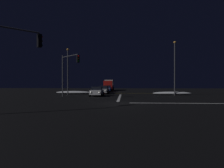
# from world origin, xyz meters

# --- Properties ---
(ground) EXTENTS (120.00, 120.00, 0.10)m
(ground) POSITION_xyz_m (0.00, 0.00, -0.05)
(ground) COLOR black
(stop_line_north) EXTENTS (0.35, 14.56, 0.01)m
(stop_line_north) POSITION_xyz_m (0.00, 8.49, 0.00)
(stop_line_north) COLOR white
(stop_line_north) RESTS_ON ground
(centre_line_ns) EXTENTS (22.00, 0.15, 0.01)m
(centre_line_ns) POSITION_xyz_m (0.00, 20.09, 0.00)
(centre_line_ns) COLOR yellow
(centre_line_ns) RESTS_ON ground
(crosswalk_bar_east) EXTENTS (14.56, 0.40, 0.01)m
(crosswalk_bar_east) POSITION_xyz_m (8.59, 0.00, 0.00)
(crosswalk_bar_east) COLOR white
(crosswalk_bar_east) RESTS_ON ground
(snow_bank_left_curb) EXTENTS (6.88, 1.50, 0.58)m
(snow_bank_left_curb) POSITION_xyz_m (-9.29, 16.94, 0.29)
(snow_bank_left_curb) COLOR white
(snow_bank_left_curb) RESTS_ON ground
(snow_bank_right_curb) EXTENTS (6.82, 1.50, 0.59)m
(snow_bank_right_curb) POSITION_xyz_m (9.29, 14.87, 0.30)
(snow_bank_right_curb) COLOR white
(snow_bank_right_curb) RESTS_ON ground
(sedan_white) EXTENTS (2.02, 4.33, 1.57)m
(sedan_white) POSITION_xyz_m (-3.77, 10.83, 0.80)
(sedan_white) COLOR silver
(sedan_white) RESTS_ON ground
(sedan_silver) EXTENTS (2.02, 4.33, 1.57)m
(sedan_silver) POSITION_xyz_m (-3.46, 17.62, 0.80)
(sedan_silver) COLOR #B7B7BC
(sedan_silver) RESTS_ON ground
(sedan_red) EXTENTS (2.02, 4.33, 1.57)m
(sedan_red) POSITION_xyz_m (-3.92, 23.86, 0.80)
(sedan_red) COLOR maroon
(sedan_red) RESTS_ON ground
(sedan_blue) EXTENTS (2.02, 4.33, 1.57)m
(sedan_blue) POSITION_xyz_m (-3.62, 29.08, 0.80)
(sedan_blue) COLOR navy
(sedan_blue) RESTS_ON ground
(box_truck) EXTENTS (2.68, 8.28, 3.08)m
(box_truck) POSITION_xyz_m (-3.83, 36.61, 1.71)
(box_truck) COLOR red
(box_truck) RESTS_ON ground
(traffic_signal_sw) EXTENTS (3.18, 3.18, 6.45)m
(traffic_signal_sw) POSITION_xyz_m (-7.68, -7.68, 4.44)
(traffic_signal_sw) COLOR #4C4C51
(traffic_signal_sw) RESTS_ON ground
(traffic_signal_nw) EXTENTS (3.50, 3.50, 6.45)m
(traffic_signal_nw) POSITION_xyz_m (-7.54, 7.54, 4.47)
(traffic_signal_nw) COLOR #4C4C51
(traffic_signal_nw) RESTS_ON ground
(streetlamp_right_near) EXTENTS (0.44, 0.44, 9.55)m
(streetlamp_right_near) POSITION_xyz_m (9.59, 14.09, 5.47)
(streetlamp_right_near) COLOR #424247
(streetlamp_right_near) RESTS_ON ground
(streetlamp_left_near) EXTENTS (0.44, 0.44, 8.49)m
(streetlamp_left_near) POSITION_xyz_m (-9.59, 14.09, 4.92)
(streetlamp_left_near) COLOR #424247
(streetlamp_left_near) RESTS_ON ground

